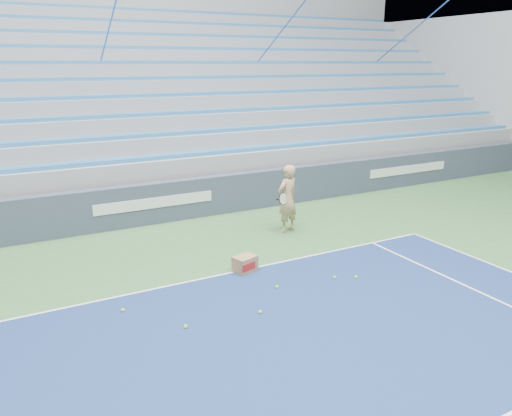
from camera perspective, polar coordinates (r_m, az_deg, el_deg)
The scene contains 10 objects.
sponsor_barrier at distance 13.56m, azimuth -11.62°, elevation 0.55°, with size 30.00×0.32×1.10m.
bleachers at distance 18.72m, azimuth -17.14°, elevation 10.09°, with size 31.00×9.15×7.30m.
tennis_player at distance 12.54m, azimuth 3.59°, elevation 1.06°, with size 0.97×0.91×1.73m.
ball_box at distance 10.33m, azimuth -1.27°, elevation -6.41°, with size 0.53×0.46×0.34m.
tennis_ball_0 at distance 10.25m, azimuth 11.37°, elevation -7.76°, with size 0.07×0.07×0.07m, color #C7F031.
tennis_ball_1 at distance 9.66m, azimuth 2.40°, elevation -8.98°, with size 0.07×0.07×0.07m, color #C7F031.
tennis_ball_2 at distance 10.16m, azimuth 8.99°, elevation -7.85°, with size 0.07×0.07×0.07m, color #C7F031.
tennis_ball_3 at distance 8.75m, azimuth 0.50°, elevation -11.81°, with size 0.07×0.07×0.07m, color #C7F031.
tennis_ball_4 at distance 8.40m, azimuth -8.04°, elevation -13.27°, with size 0.07×0.07×0.07m, color #C7F031.
tennis_ball_5 at distance 9.11m, azimuth -14.98°, elevation -11.23°, with size 0.07×0.07×0.07m, color #C7F031.
Camera 1 is at (-3.62, 3.32, 4.16)m, focal length 35.00 mm.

